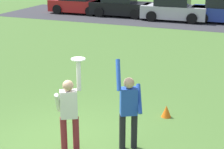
{
  "coord_description": "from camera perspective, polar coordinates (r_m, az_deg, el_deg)",
  "views": [
    {
      "loc": [
        3.66,
        -6.39,
        4.1
      ],
      "look_at": [
        0.79,
        0.82,
        1.52
      ],
      "focal_mm": 58.4,
      "sensor_mm": 36.0,
      "label": 1
    }
  ],
  "objects": [
    {
      "name": "parked_car_red",
      "position": [
        26.72,
        -5.3,
        11.08
      ],
      "size": [
        4.14,
        2.11,
        1.59
      ],
      "rotation": [
        0.0,
        0.0,
        0.02
      ],
      "color": "red",
      "rests_on": "ground_plane"
    },
    {
      "name": "parking_strip",
      "position": [
        24.18,
        13.44,
        8.16
      ],
      "size": [
        27.26,
        6.4,
        0.01
      ],
      "primitive_type": "cube",
      "color": "#38383D",
      "rests_on": "ground_plane"
    },
    {
      "name": "person_catcher",
      "position": [
        7.72,
        -6.75,
        -5.58
      ],
      "size": [
        0.58,
        0.52,
        2.08
      ],
      "rotation": [
        0.0,
        0.0,
        0.5
      ],
      "color": "maroon",
      "rests_on": "ground_plane"
    },
    {
      "name": "field_cone_orange",
      "position": [
        9.73,
        8.5,
        -5.7
      ],
      "size": [
        0.26,
        0.26,
        0.32
      ],
      "primitive_type": "cone",
      "color": "orange",
      "rests_on": "ground_plane"
    },
    {
      "name": "ground_plane",
      "position": [
        8.43,
        -7.19,
        -10.87
      ],
      "size": [
        120.0,
        120.0,
        0.0
      ],
      "primitive_type": "plane",
      "color": "#4C7533"
    },
    {
      "name": "parked_car_silver",
      "position": [
        24.0,
        9.67,
        10.07
      ],
      "size": [
        4.14,
        2.11,
        1.59
      ],
      "rotation": [
        0.0,
        0.0,
        0.02
      ],
      "color": "#BCBCC1",
      "rests_on": "ground_plane"
    },
    {
      "name": "parked_car_black",
      "position": [
        25.36,
        1.37,
        10.76
      ],
      "size": [
        4.14,
        2.11,
        1.59
      ],
      "rotation": [
        0.0,
        0.0,
        0.02
      ],
      "color": "black",
      "rests_on": "ground_plane"
    },
    {
      "name": "frisbee_disc",
      "position": [
        7.34,
        -5.32,
        2.43
      ],
      "size": [
        0.29,
        0.29,
        0.02
      ],
      "primitive_type": "cylinder",
      "color": "white",
      "rests_on": "person_catcher"
    },
    {
      "name": "person_defender",
      "position": [
        7.81,
        2.62,
        -5.16
      ],
      "size": [
        0.65,
        0.61,
        2.04
      ],
      "rotation": [
        0.0,
        0.0,
        3.64
      ],
      "color": "black",
      "rests_on": "ground_plane"
    }
  ]
}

